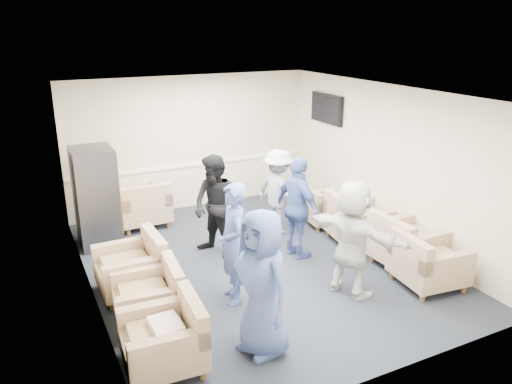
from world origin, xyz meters
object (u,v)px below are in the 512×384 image
armchair_right_far (323,209)px  vending_machine (96,197)px  armchair_right_midnear (405,245)px  person_mid_right (298,208)px  armchair_right_near (426,264)px  armchair_left_far (135,268)px  armchair_right_midfar (355,222)px  person_front_left (262,283)px  person_back_left (216,207)px  person_back_right (279,192)px  armchair_left_near (168,340)px  armchair_left_mid (152,298)px  person_front_right (352,238)px  person_mid_left (233,244)px  armchair_corner (143,207)px

armchair_right_far → vending_machine: (-3.97, 0.98, 0.54)m
armchair_right_midnear → person_mid_right: bearing=49.0°
armchair_right_near → vending_machine: bearing=53.6°
armchair_right_near → armchair_left_far: bearing=71.8°
armchair_right_midfar → vending_machine: vending_machine is taller
person_front_left → person_back_left: person_front_left is taller
armchair_left_far → person_back_left: size_ratio=0.53×
person_back_left → person_back_right: bearing=80.9°
armchair_left_near → armchair_right_far: 4.77m
armchair_left_mid → person_mid_right: person_mid_right is taller
armchair_right_far → person_front_left: (-2.82, -2.96, 0.57)m
armchair_left_far → person_front_right: (2.71, -1.39, 0.49)m
person_mid_right → armchair_right_midfar: bearing=-96.2°
armchair_left_mid → person_back_left: 2.12m
armchair_left_far → person_mid_left: 1.52m
person_back_left → armchair_right_midnear: bearing=30.0°
armchair_right_near → vending_machine: size_ratio=0.57×
armchair_right_midnear → person_back_left: size_ratio=0.56×
armchair_left_far → vending_machine: (-0.16, 1.92, 0.50)m
armchair_left_far → armchair_left_near: bearing=-3.5°
armchair_left_far → vending_machine: bearing=-176.6°
person_mid_left → person_back_right: person_mid_left is taller
person_front_left → person_back_right: (1.86, 2.99, -0.10)m
armchair_right_far → person_back_right: (-0.96, 0.03, 0.47)m
armchair_right_midnear → person_mid_right: (-1.30, 1.09, 0.47)m
armchair_right_near → vending_machine: 5.41m
armchair_left_near → vending_machine: size_ratio=0.53×
armchair_left_far → armchair_right_far: 3.92m
armchair_right_far → armchair_right_midnear: bearing=-170.4°
person_mid_right → person_front_right: size_ratio=1.00×
armchair_right_near → person_front_left: (-2.81, -0.30, 0.53)m
person_mid_right → person_front_right: person_front_right is taller
armchair_left_near → person_back_right: (2.92, 2.81, 0.44)m
armchair_right_midnear → person_front_left: bearing=105.8°
armchair_right_near → person_back_left: (-2.32, 2.30, 0.50)m
armchair_left_far → vending_machine: 1.99m
armchair_right_far → vending_machine: size_ratio=0.50×
armchair_right_far → armchair_right_near: bearing=-174.2°
armchair_corner → person_back_right: person_back_right is taller
person_mid_left → person_back_right: bearing=146.0°
armchair_right_near → armchair_right_midnear: (0.14, 0.59, 0.02)m
armchair_right_midnear → person_front_left: size_ratio=0.54×
armchair_left_mid → armchair_left_far: bearing=-173.8°
armchair_left_near → armchair_right_midnear: (4.01, 0.70, 0.03)m
armchair_left_near → armchair_right_midfar: bearing=118.8°
armchair_corner → person_back_left: person_back_left is taller
person_front_left → armchair_left_near: bearing=-113.4°
person_back_left → person_mid_right: bearing=36.6°
vending_machine → person_mid_left: size_ratio=1.00×
armchair_left_near → person_front_left: (1.06, -0.19, 0.54)m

